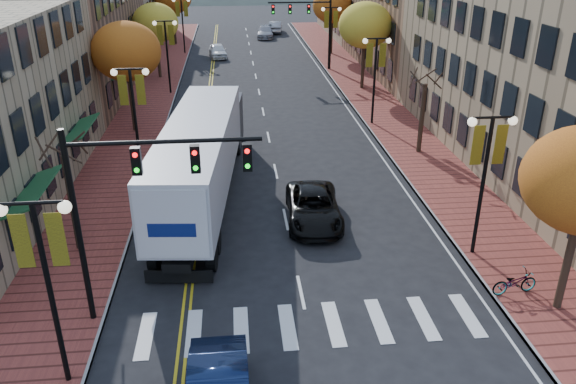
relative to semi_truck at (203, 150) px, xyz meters
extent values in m
plane|color=black|center=(3.84, -13.04, -2.54)|extent=(200.00, 200.00, 0.00)
cube|color=brown|center=(-5.16, 19.46, -2.47)|extent=(4.00, 85.00, 0.15)
cube|color=brown|center=(12.84, 19.46, -2.47)|extent=(4.00, 85.00, 0.15)
cube|color=brown|center=(-13.16, 22.96, 2.96)|extent=(12.00, 24.00, 11.00)
cube|color=#9E8966|center=(-13.16, 47.96, 2.21)|extent=(12.00, 26.00, 9.50)
cube|color=brown|center=(22.34, 28.96, 2.46)|extent=(15.00, 24.00, 10.00)
cylinder|color=#382619|center=(-5.16, -5.04, -0.29)|extent=(0.28, 0.28, 4.20)
cylinder|color=#382619|center=(-5.16, 10.96, 0.06)|extent=(0.28, 0.28, 4.90)
ellipsoid|color=orange|center=(-5.16, 10.96, 2.92)|extent=(4.48, 4.48, 3.81)
cylinder|color=#382619|center=(-5.16, 26.96, -0.12)|extent=(0.28, 0.28, 4.55)
ellipsoid|color=yellow|center=(-5.16, 26.96, 2.53)|extent=(4.16, 4.16, 3.54)
cylinder|color=#382619|center=(-5.16, 44.96, 0.13)|extent=(0.28, 0.28, 5.04)
cylinder|color=#382619|center=(12.84, -11.04, -0.12)|extent=(0.28, 0.28, 4.55)
cylinder|color=#382619|center=(12.84, 4.96, -0.29)|extent=(0.28, 0.28, 4.20)
cylinder|color=#382619|center=(12.84, 20.96, 0.06)|extent=(0.28, 0.28, 4.90)
ellipsoid|color=yellow|center=(12.84, 20.96, 2.92)|extent=(4.48, 4.48, 3.81)
cylinder|color=#382619|center=(12.84, 36.96, -0.01)|extent=(0.28, 0.28, 4.76)
ellipsoid|color=orange|center=(12.84, 36.96, 2.76)|extent=(4.35, 4.35, 3.70)
cylinder|color=black|center=(-3.66, -13.04, 0.46)|extent=(0.16, 0.16, 6.00)
cylinder|color=black|center=(-3.66, -13.04, 3.46)|extent=(1.60, 0.10, 0.10)
sphere|color=#FFF2CC|center=(-4.46, -13.04, 3.31)|extent=(0.36, 0.36, 0.36)
sphere|color=#FFF2CC|center=(-2.86, -13.04, 3.31)|extent=(0.36, 0.36, 0.36)
cube|color=gold|center=(-4.11, -13.04, 2.36)|extent=(0.45, 0.03, 1.60)
cube|color=gold|center=(-3.21, -13.04, 2.36)|extent=(0.45, 0.03, 1.60)
cylinder|color=black|center=(-3.66, 2.96, 0.46)|extent=(0.16, 0.16, 6.00)
cylinder|color=black|center=(-3.66, 2.96, 3.46)|extent=(1.60, 0.10, 0.10)
sphere|color=#FFF2CC|center=(-4.46, 2.96, 3.31)|extent=(0.36, 0.36, 0.36)
sphere|color=#FFF2CC|center=(-2.86, 2.96, 3.31)|extent=(0.36, 0.36, 0.36)
cube|color=gold|center=(-4.11, 2.96, 2.36)|extent=(0.45, 0.03, 1.60)
cube|color=gold|center=(-3.21, 2.96, 2.36)|extent=(0.45, 0.03, 1.60)
cylinder|color=black|center=(-3.66, 20.96, 0.46)|extent=(0.16, 0.16, 6.00)
cylinder|color=black|center=(-3.66, 20.96, 3.46)|extent=(1.60, 0.10, 0.10)
sphere|color=#FFF2CC|center=(-4.46, 20.96, 3.31)|extent=(0.36, 0.36, 0.36)
sphere|color=#FFF2CC|center=(-2.86, 20.96, 3.31)|extent=(0.36, 0.36, 0.36)
cube|color=gold|center=(-4.11, 20.96, 2.36)|extent=(0.45, 0.03, 1.60)
cube|color=gold|center=(-3.21, 20.96, 2.36)|extent=(0.45, 0.03, 1.60)
cylinder|color=black|center=(-3.66, 38.96, 0.46)|extent=(0.16, 0.16, 6.00)
sphere|color=#FFF2CC|center=(-4.46, 38.96, 3.31)|extent=(0.36, 0.36, 0.36)
sphere|color=#FFF2CC|center=(-2.86, 38.96, 3.31)|extent=(0.36, 0.36, 0.36)
cube|color=gold|center=(-4.11, 38.96, 2.36)|extent=(0.45, 0.03, 1.60)
cube|color=gold|center=(-3.21, 38.96, 2.36)|extent=(0.45, 0.03, 1.60)
cylinder|color=black|center=(11.34, -7.04, 0.46)|extent=(0.16, 0.16, 6.00)
cylinder|color=black|center=(11.34, -7.04, 3.46)|extent=(1.60, 0.10, 0.10)
sphere|color=#FFF2CC|center=(10.54, -7.04, 3.31)|extent=(0.36, 0.36, 0.36)
sphere|color=#FFF2CC|center=(12.14, -7.04, 3.31)|extent=(0.36, 0.36, 0.36)
cube|color=gold|center=(10.89, -7.04, 2.36)|extent=(0.45, 0.03, 1.60)
cube|color=gold|center=(11.79, -7.04, 2.36)|extent=(0.45, 0.03, 1.60)
cylinder|color=black|center=(11.34, 10.96, 0.46)|extent=(0.16, 0.16, 6.00)
cylinder|color=black|center=(11.34, 10.96, 3.46)|extent=(1.60, 0.10, 0.10)
sphere|color=#FFF2CC|center=(10.54, 10.96, 3.31)|extent=(0.36, 0.36, 0.36)
sphere|color=#FFF2CC|center=(12.14, 10.96, 3.31)|extent=(0.36, 0.36, 0.36)
cube|color=gold|center=(10.89, 10.96, 2.36)|extent=(0.45, 0.03, 1.60)
cube|color=gold|center=(11.79, 10.96, 2.36)|extent=(0.45, 0.03, 1.60)
cylinder|color=black|center=(11.34, 28.96, 0.46)|extent=(0.16, 0.16, 6.00)
cylinder|color=black|center=(11.34, 28.96, 3.46)|extent=(1.60, 0.10, 0.10)
sphere|color=#FFF2CC|center=(10.54, 28.96, 3.31)|extent=(0.36, 0.36, 0.36)
sphere|color=#FFF2CC|center=(12.14, 28.96, 3.31)|extent=(0.36, 0.36, 0.36)
cube|color=gold|center=(10.89, 28.96, 2.36)|extent=(0.45, 0.03, 1.60)
cube|color=gold|center=(11.79, 28.96, 2.36)|extent=(0.45, 0.03, 1.60)
cylinder|color=black|center=(-3.56, -10.04, 0.96)|extent=(0.20, 0.20, 7.00)
cylinder|color=black|center=(-0.56, -10.04, 3.96)|extent=(6.00, 0.14, 0.14)
cube|color=black|center=(-1.46, -10.04, 3.36)|extent=(0.30, 0.25, 0.90)
sphere|color=#FF0C0C|center=(-1.46, -10.18, 3.61)|extent=(0.16, 0.16, 0.16)
cube|color=black|center=(0.34, -10.04, 3.36)|extent=(0.30, 0.25, 0.90)
sphere|color=#FF0C0C|center=(0.34, -10.18, 3.61)|extent=(0.16, 0.16, 0.16)
cube|color=black|center=(1.96, -10.04, 3.36)|extent=(0.30, 0.25, 0.90)
sphere|color=#FF0C0C|center=(1.96, -10.18, 3.61)|extent=(0.16, 0.16, 0.16)
cylinder|color=black|center=(11.24, 28.96, 0.96)|extent=(0.20, 0.20, 7.00)
cylinder|color=black|center=(8.24, 28.96, 3.96)|extent=(6.00, 0.14, 0.14)
cube|color=black|center=(9.14, 28.96, 3.36)|extent=(0.30, 0.25, 0.90)
sphere|color=#FF0C0C|center=(9.14, 28.82, 3.61)|extent=(0.16, 0.16, 0.16)
cube|color=black|center=(7.34, 28.96, 3.36)|extent=(0.30, 0.25, 0.90)
sphere|color=#FF0C0C|center=(7.34, 28.82, 3.61)|extent=(0.16, 0.16, 0.16)
cube|color=black|center=(5.72, 28.96, 3.36)|extent=(0.30, 0.25, 0.90)
sphere|color=#FF0C0C|center=(5.72, 28.82, 3.61)|extent=(0.16, 0.16, 0.16)
cube|color=black|center=(-0.13, -1.39, -1.62)|extent=(2.40, 14.19, 0.38)
cube|color=silver|center=(-0.13, -1.39, 0.29)|extent=(4.13, 14.35, 3.05)
cube|color=black|center=(0.68, 7.28, -0.75)|extent=(3.01, 3.50, 2.72)
cylinder|color=black|center=(-1.79, -6.92, -2.00)|extent=(0.48, 1.12, 1.09)
cylinder|color=black|center=(0.48, -7.13, -2.00)|extent=(0.48, 1.12, 1.09)
cylinder|color=black|center=(-1.67, -5.62, -2.00)|extent=(0.48, 1.12, 1.09)
cylinder|color=black|center=(0.60, -5.83, -2.00)|extent=(0.48, 1.12, 1.09)
cylinder|color=black|center=(-0.58, 6.09, -2.00)|extent=(0.48, 1.12, 1.09)
cylinder|color=black|center=(1.70, 5.88, -2.00)|extent=(0.48, 1.12, 1.09)
cylinder|color=black|center=(-0.36, 8.47, -2.00)|extent=(0.48, 1.12, 1.09)
cylinder|color=black|center=(1.92, 8.26, -2.00)|extent=(0.48, 1.12, 1.09)
imported|color=black|center=(5.11, -3.35, -1.81)|extent=(2.70, 5.38, 1.46)
imported|color=white|center=(0.11, 36.46, -1.81)|extent=(2.23, 4.51, 1.48)
imported|color=#93939A|center=(6.15, 49.28, -1.80)|extent=(2.46, 5.24, 1.48)
imported|color=#95959C|center=(7.83, 53.26, -1.77)|extent=(2.18, 4.86, 1.55)
imported|color=gray|center=(11.64, -10.10, -1.93)|extent=(1.85, 0.85, 0.93)
camera|label=1|loc=(1.59, -26.57, 9.68)|focal=35.00mm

